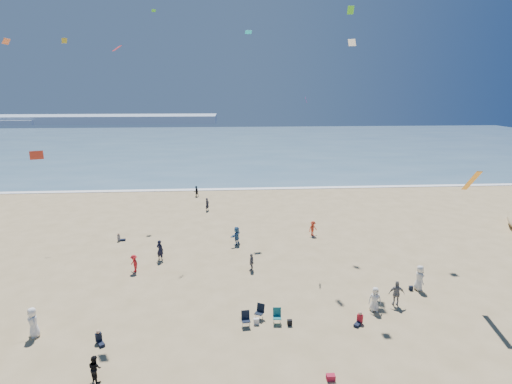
{
  "coord_description": "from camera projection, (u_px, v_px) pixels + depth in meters",
  "views": [
    {
      "loc": [
        0.57,
        -12.96,
        14.62
      ],
      "look_at": [
        2.0,
        8.0,
        9.16
      ],
      "focal_mm": 28.0,
      "sensor_mm": 36.0,
      "label": 1
    }
  ],
  "objects": [
    {
      "name": "ocean",
      "position": [
        227.0,
        144.0,
        107.88
      ],
      "size": [
        220.0,
        100.0,
        0.06
      ],
      "primitive_type": "cube",
      "color": "#476B84",
      "rests_on": "ground"
    },
    {
      "name": "surf_line",
      "position": [
        226.0,
        189.0,
        59.59
      ],
      "size": [
        220.0,
        1.2,
        0.08
      ],
      "primitive_type": "cube",
      "color": "white",
      "rests_on": "ground"
    },
    {
      "name": "headland_far",
      "position": [
        91.0,
        119.0,
        175.94
      ],
      "size": [
        110.0,
        20.0,
        3.2
      ],
      "primitive_type": "cube",
      "color": "#7A8EA8",
      "rests_on": "ground"
    },
    {
      "name": "standing_flyers",
      "position": [
        266.0,
        265.0,
        32.13
      ],
      "size": [
        33.51,
        43.37,
        1.94
      ],
      "color": "white",
      "rests_on": "ground"
    },
    {
      "name": "seated_group",
      "position": [
        236.0,
        335.0,
        23.69
      ],
      "size": [
        20.14,
        28.82,
        0.84
      ],
      "color": "white",
      "rests_on": "ground"
    },
    {
      "name": "chair_cluster",
      "position": [
        261.0,
        316.0,
        25.53
      ],
      "size": [
        2.65,
        1.54,
        1.0
      ],
      "color": "black",
      "rests_on": "ground"
    },
    {
      "name": "white_tote",
      "position": [
        256.0,
        321.0,
        25.49
      ],
      "size": [
        0.35,
        0.2,
        0.4
      ],
      "primitive_type": "cube",
      "color": "silver",
      "rests_on": "ground"
    },
    {
      "name": "black_backpack",
      "position": [
        290.0,
        323.0,
        25.37
      ],
      "size": [
        0.3,
        0.22,
        0.38
      ],
      "primitive_type": "cube",
      "color": "black",
      "rests_on": "ground"
    },
    {
      "name": "cooler",
      "position": [
        331.0,
        377.0,
        20.62
      ],
      "size": [
        0.45,
        0.3,
        0.3
      ],
      "primitive_type": "cube",
      "color": "maroon",
      "rests_on": "ground"
    },
    {
      "name": "navy_bag",
      "position": [
        411.0,
        288.0,
        29.79
      ],
      "size": [
        0.28,
        0.18,
        0.34
      ],
      "primitive_type": "cube",
      "color": "black",
      "rests_on": "ground"
    },
    {
      "name": "kites_aloft",
      "position": [
        374.0,
        73.0,
        25.35
      ],
      "size": [
        44.47,
        43.88,
        26.66
      ],
      "color": "white",
      "rests_on": "ground"
    }
  ]
}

